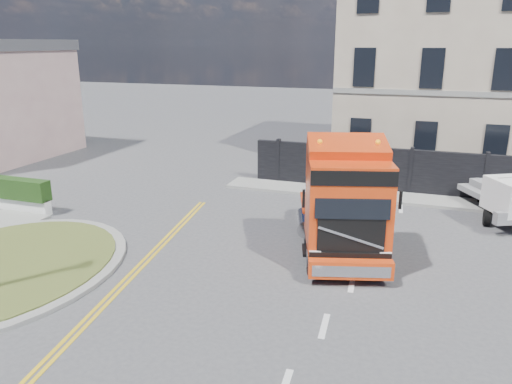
% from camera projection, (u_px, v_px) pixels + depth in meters
% --- Properties ---
extents(ground, '(120.00, 120.00, 0.00)m').
position_uv_depth(ground, '(256.00, 263.00, 15.12)').
color(ground, '#424244').
rests_on(ground, ground).
extents(hoarding_fence, '(18.80, 0.25, 2.00)m').
position_uv_depth(hoarding_fence, '(473.00, 177.00, 20.93)').
color(hoarding_fence, black).
rests_on(hoarding_fence, ground).
extents(georgian_building, '(12.30, 10.30, 12.80)m').
position_uv_depth(georgian_building, '(464.00, 55.00, 26.53)').
color(georgian_building, '#C1B29A').
rests_on(georgian_building, ground).
extents(pavement_far, '(20.00, 1.60, 0.12)m').
position_uv_depth(pavement_far, '(458.00, 203.00, 20.56)').
color(pavement_far, gray).
rests_on(pavement_far, ground).
extents(truck, '(3.88, 6.52, 3.67)m').
position_uv_depth(truck, '(344.00, 206.00, 15.19)').
color(truck, black).
rests_on(truck, ground).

